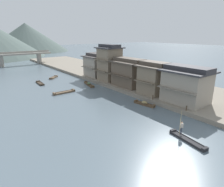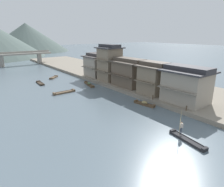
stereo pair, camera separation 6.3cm
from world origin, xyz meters
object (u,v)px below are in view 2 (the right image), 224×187
object	(u,v)px
boat_midriver_drifting	(54,77)
house_waterfront_narrow	(110,63)
house_waterfront_far	(98,65)
boat_foreground_poled	(187,140)
boat_moored_second	(144,104)
boat_moored_third	(89,84)
boat_moored_far	(40,83)
house_waterfront_second	(154,78)
mooring_post_dock_mid	(153,97)
house_waterfront_nearest	(186,85)
boatman_person	(181,126)
stone_bridge	(21,56)
mooring_post_dock_near	(186,108)
house_waterfront_tall	(129,73)
boat_moored_nearest	(64,92)

from	to	relation	value
boat_midriver_drifting	house_waterfront_narrow	xyz separation A→B (m)	(9.07, -13.93, 4.84)
house_waterfront_far	boat_foreground_poled	bearing A→B (deg)	-106.90
boat_moored_second	boat_moored_third	bearing A→B (deg)	91.82
boat_moored_third	boat_moored_far	size ratio (longest dim) A/B	1.16
boat_moored_third	house_waterfront_narrow	bearing A→B (deg)	-11.53
house_waterfront_second	mooring_post_dock_mid	bearing A→B (deg)	-138.50
house_waterfront_narrow	mooring_post_dock_mid	bearing A→B (deg)	-99.88
boat_midriver_drifting	house_waterfront_narrow	distance (m)	17.31
mooring_post_dock_mid	house_waterfront_nearest	bearing A→B (deg)	-51.71
boatman_person	boat_foreground_poled	bearing A→B (deg)	-97.87
boatman_person	house_waterfront_second	distance (m)	16.04
house_waterfront_second	boatman_person	bearing A→B (deg)	-126.76
boat_midriver_drifting	house_waterfront_far	size ratio (longest dim) A/B	0.47
boatman_person	house_waterfront_far	size ratio (longest dim) A/B	0.43
boat_midriver_drifting	stone_bridge	distance (m)	30.68
mooring_post_dock_mid	house_waterfront_second	bearing A→B (deg)	41.50
boat_moored_third	house_waterfront_narrow	world-z (taller)	house_waterfront_narrow
boatman_person	house_waterfront_nearest	bearing A→B (deg)	31.01
boat_moored_second	boat_moored_far	xyz separation A→B (m)	(-9.41, 26.11, -0.12)
house_waterfront_far	stone_bridge	bearing A→B (deg)	105.83
house_waterfront_narrow	mooring_post_dock_mid	distance (m)	17.38
mooring_post_dock_near	house_waterfront_nearest	bearing A→B (deg)	36.50
boat_moored_third	stone_bridge	bearing A→B (deg)	96.21
boat_midriver_drifting	house_waterfront_second	world-z (taller)	house_waterfront_second
boat_moored_second	house_waterfront_tall	bearing A→B (deg)	63.15
boat_foreground_poled	house_waterfront_far	size ratio (longest dim) A/B	0.70
mooring_post_dock_near	stone_bridge	world-z (taller)	stone_bridge
boatman_person	house_waterfront_second	xyz separation A→B (m)	(9.50, 12.72, 2.27)
boat_moored_nearest	mooring_post_dock_near	bearing A→B (deg)	-65.76
boat_moored_third	mooring_post_dock_near	world-z (taller)	mooring_post_dock_near
boat_moored_far	house_waterfront_second	xyz separation A→B (m)	(14.24, -23.67, 3.58)
boatman_person	boat_moored_third	bearing A→B (deg)	81.60
boat_foreground_poled	stone_bridge	distance (m)	72.32
house_waterfront_narrow	mooring_post_dock_near	size ratio (longest dim) A/B	11.45
boat_midriver_drifting	stone_bridge	world-z (taller)	stone_bridge
mooring_post_dock_near	mooring_post_dock_mid	size ratio (longest dim) A/B	0.98
boat_foreground_poled	boatman_person	xyz separation A→B (m)	(0.15, 1.06, 1.28)
boat_foreground_poled	mooring_post_dock_near	xyz separation A→B (m)	(6.68, 4.52, 0.92)
house_waterfront_nearest	house_waterfront_second	bearing A→B (deg)	92.78
boat_moored_nearest	boat_moored_far	size ratio (longest dim) A/B	1.03
mooring_post_dock_mid	boat_foreground_poled	bearing A→B (deg)	-120.92
mooring_post_dock_mid	stone_bridge	size ratio (longest dim) A/B	0.03
boat_moored_far	boat_midriver_drifting	distance (m)	6.68
boat_moored_second	boat_moored_third	world-z (taller)	boat_moored_second
boat_foreground_poled	house_waterfront_second	world-z (taller)	house_waterfront_second
boat_foreground_poled	mooring_post_dock_mid	bearing A→B (deg)	59.08
boat_foreground_poled	boat_moored_nearest	xyz separation A→B (m)	(-3.20, 26.46, 0.01)
boat_midriver_drifting	stone_bridge	bearing A→B (deg)	91.82
house_waterfront_far	boatman_person	bearing A→B (deg)	-107.18
boatman_person	house_waterfront_tall	world-z (taller)	house_waterfront_tall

